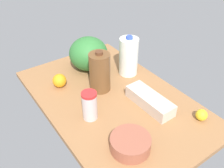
% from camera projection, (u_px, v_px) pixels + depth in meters
% --- Properties ---
extents(countertop, '(1.20, 0.76, 0.03)m').
position_uv_depth(countertop, '(112.00, 100.00, 1.49)').
color(countertop, '#9A6940').
rests_on(countertop, ground).
extents(egg_carton, '(0.31, 0.11, 0.07)m').
position_uv_depth(egg_carton, '(150.00, 101.00, 1.40)').
color(egg_carton, beige).
rests_on(egg_carton, countertop).
extents(tumbler_cup, '(0.08, 0.08, 0.16)m').
position_uv_depth(tumbler_cup, '(90.00, 105.00, 1.30)').
color(tumbler_cup, silver).
rests_on(tumbler_cup, countertop).
extents(watermelon, '(0.26, 0.26, 0.23)m').
position_uv_depth(watermelon, '(88.00, 54.00, 1.68)').
color(watermelon, '#307634').
rests_on(watermelon, countertop).
extents(mixing_bowl, '(0.19, 0.19, 0.07)m').
position_uv_depth(mixing_bowl, '(130.00, 143.00, 1.15)').
color(mixing_bowl, '#9F553F').
rests_on(mixing_bowl, countertop).
extents(milk_jug, '(0.12, 0.12, 0.27)m').
position_uv_depth(milk_jug, '(129.00, 56.00, 1.62)').
color(milk_jug, white).
rests_on(milk_jug, countertop).
extents(chocolate_milk_jug, '(0.13, 0.13, 0.26)m').
position_uv_depth(chocolate_milk_jug, '(100.00, 72.00, 1.48)').
color(chocolate_milk_jug, brown).
rests_on(chocolate_milk_jug, countertop).
extents(lemon_by_jug, '(0.06, 0.06, 0.06)m').
position_uv_depth(lemon_by_jug, '(202.00, 115.00, 1.31)').
color(lemon_by_jug, yellow).
rests_on(lemon_by_jug, countertop).
extents(orange_far_back, '(0.09, 0.09, 0.09)m').
position_uv_depth(orange_far_back, '(59.00, 81.00, 1.55)').
color(orange_far_back, orange).
rests_on(orange_far_back, countertop).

